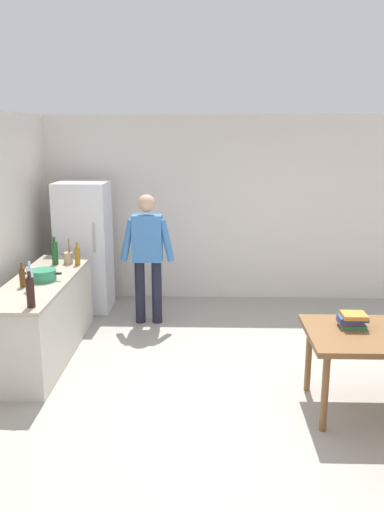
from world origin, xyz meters
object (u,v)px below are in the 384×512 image
at_px(bottle_wine_dark, 30,292).
at_px(refrigerator, 84,247).
at_px(utensil_jar, 68,257).
at_px(bottle_beer_brown, 22,277).
at_px(bottle_water_clear, 30,278).
at_px(book_stack, 352,320).
at_px(cooking_pot, 43,275).
at_px(bottle_oil_amber, 77,256).
at_px(person, 148,251).
at_px(bottle_wine_green, 55,253).

bearing_deg(bottle_wine_dark, refrigerator, 92.30).
distance_m(utensil_jar, bottle_beer_brown, 0.99).
xyz_separation_m(utensil_jar, bottle_water_clear, (-0.10, -1.07, 0.05)).
xyz_separation_m(refrigerator, book_stack, (3.02, -2.58, -0.08)).
height_order(utensil_jar, bottle_beer_brown, utensil_jar).
relative_size(cooking_pot, bottle_wine_dark, 1.18).
relative_size(bottle_oil_amber, bottle_water_clear, 0.93).
height_order(utensil_jar, book_stack, utensil_jar).
height_order(bottle_beer_brown, bottle_oil_amber, bottle_oil_amber).
relative_size(bottle_beer_brown, bottle_oil_amber, 0.93).
height_order(refrigerator, person, refrigerator).
bearing_deg(bottle_beer_brown, refrigerator, 84.23).
relative_size(person, bottle_wine_green, 5.00).
xyz_separation_m(cooking_pot, bottle_wine_green, (-0.07, 0.69, 0.09)).
distance_m(bottle_beer_brown, bottle_wine_dark, 0.69).
distance_m(refrigerator, bottle_oil_amber, 1.02).
xyz_separation_m(bottle_wine_dark, bottle_wine_green, (-0.23, 1.55, 0.00)).
bearing_deg(bottle_wine_green, refrigerator, 82.88).
relative_size(person, cooking_pot, 4.25).
relative_size(bottle_wine_dark, bottle_wine_green, 1.00).
xyz_separation_m(person, bottle_water_clear, (-1.02, -1.47, 0.05)).
bearing_deg(bottle_water_clear, bottle_beer_brown, 138.77).
xyz_separation_m(refrigerator, cooking_pot, (-0.06, -1.68, 0.06)).
distance_m(refrigerator, cooking_pot, 1.68).
distance_m(person, bottle_wine_green, 1.16).
relative_size(person, bottle_oil_amber, 6.07).
relative_size(person, utensil_jar, 5.31).
relative_size(person, bottle_water_clear, 5.67).
bearing_deg(utensil_jar, cooking_pot, -96.48).
relative_size(cooking_pot, bottle_water_clear, 1.33).
bearing_deg(bottle_wine_dark, person, 66.89).
bearing_deg(bottle_water_clear, refrigerator, 87.89).
bearing_deg(utensil_jar, person, 23.35).
bearing_deg(book_stack, person, 135.61).
xyz_separation_m(person, bottle_oil_amber, (-0.80, -0.45, 0.04)).
height_order(utensil_jar, bottle_wine_dark, bottle_wine_dark).
bearing_deg(bottle_water_clear, person, 55.14).
bearing_deg(refrigerator, utensil_jar, -88.40).
bearing_deg(bottle_wine_dark, bottle_wine_green, 98.26).
bearing_deg(bottle_wine_green, person, 22.06).
height_order(cooking_pot, bottle_wine_dark, bottle_wine_dark).
xyz_separation_m(bottle_water_clear, book_stack, (3.10, -0.56, -0.20)).
distance_m(utensil_jar, bottle_wine_green, 0.17).
bearing_deg(cooking_pot, bottle_water_clear, -93.10).
xyz_separation_m(refrigerator, bottle_beer_brown, (-0.19, -1.92, 0.11)).
height_order(person, utensil_jar, person).
distance_m(utensil_jar, book_stack, 3.41).
xyz_separation_m(bottle_wine_dark, bottle_oil_amber, (0.05, 1.53, -0.03)).
relative_size(bottle_water_clear, bottle_wine_green, 0.88).
relative_size(bottle_wine_green, book_stack, 1.33).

